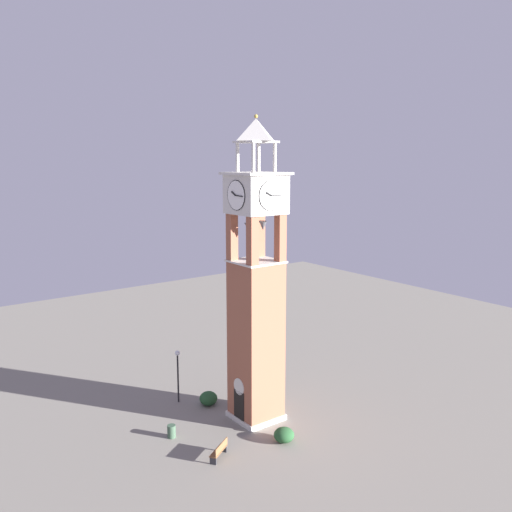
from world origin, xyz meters
TOP-DOWN VIEW (x-y plane):
  - ground at (0.00, 0.00)m, footprint 80.00×80.00m
  - clock_tower at (-0.00, -0.00)m, footprint 3.33×3.33m
  - park_bench at (2.74, -4.70)m, footprint 1.22×1.59m
  - lamp_post at (-5.25, -2.94)m, footprint 0.36×0.36m
  - trash_bin at (-1.06, -5.76)m, footprint 0.52×0.52m
  - shrub_near_entry at (-3.54, -1.51)m, footprint 1.26×1.26m
  - shrub_left_of_tower at (3.55, -0.54)m, footprint 1.25×1.25m

SIDE VIEW (x-z plane):
  - ground at x=0.00m, z-range 0.00..0.00m
  - trash_bin at x=-1.06m, z-range 0.00..0.80m
  - shrub_left_of_tower at x=3.55m, z-range 0.00..0.89m
  - shrub_near_entry at x=-3.54m, z-range 0.00..0.96m
  - park_bench at x=2.74m, z-range 0.01..0.96m
  - lamp_post at x=-5.25m, z-range 0.74..4.54m
  - clock_tower at x=0.00m, z-range -1.64..18.03m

